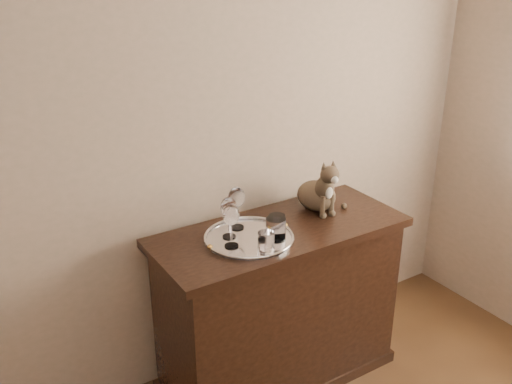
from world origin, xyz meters
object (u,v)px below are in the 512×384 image
at_px(tumbler_c, 277,224).
at_px(cat, 317,182).
at_px(wine_glass_a, 229,217).
at_px(wine_glass_c, 231,226).
at_px(sideboard, 279,306).
at_px(tray, 249,239).
at_px(wine_glass_b, 237,208).
at_px(tumbler_a, 276,229).
at_px(tumbler_b, 266,241).

relative_size(tumbler_c, cat, 0.30).
xyz_separation_m(wine_glass_a, tumbler_c, (0.20, -0.07, -0.05)).
bearing_deg(wine_glass_c, sideboard, 8.57).
bearing_deg(tray, tumbler_c, -8.16).
relative_size(wine_glass_b, tumbler_a, 2.01).
height_order(sideboard, wine_glass_c, wine_glass_c).
height_order(sideboard, cat, cat).
distance_m(tray, wine_glass_b, 0.15).
bearing_deg(tray, wine_glass_a, 142.23).
bearing_deg(cat, wine_glass_c, -161.34).
relative_size(tray, tumbler_a, 4.02).
relative_size(wine_glass_b, cat, 0.72).
height_order(tumbler_a, tumbler_b, tumbler_a).
relative_size(wine_glass_b, wine_glass_c, 1.03).
bearing_deg(tray, tumbler_b, -87.93).
height_order(tumbler_a, cat, cat).
height_order(wine_glass_a, wine_glass_b, wine_glass_b).
bearing_deg(wine_glass_a, sideboard, -8.55).
bearing_deg(wine_glass_c, wine_glass_b, 51.92).
height_order(wine_glass_c, tumbler_c, wine_glass_c).
height_order(tumbler_c, cat, cat).
bearing_deg(tumbler_c, wine_glass_a, 160.16).
bearing_deg(wine_glass_c, tumbler_b, -43.43).
bearing_deg(tumbler_a, tray, 141.40).
xyz_separation_m(tumbler_c, cat, (0.32, 0.12, 0.09)).
bearing_deg(cat, wine_glass_b, -175.78).
bearing_deg(sideboard, cat, 17.61).
bearing_deg(tumbler_b, wine_glass_b, 89.86).
distance_m(tray, cat, 0.48).
height_order(tumbler_a, tumbler_c, tumbler_a).
height_order(tray, tumbler_a, tumbler_a).
bearing_deg(sideboard, tumbler_c, -140.85).
relative_size(wine_glass_b, tumbler_c, 2.39).
relative_size(sideboard, wine_glass_c, 6.17).
height_order(sideboard, tumbler_c, tumbler_c).
relative_size(wine_glass_c, cat, 0.70).
bearing_deg(wine_glass_b, tumbler_a, -65.17).
distance_m(wine_glass_a, tumbler_a, 0.21).
bearing_deg(cat, sideboard, -156.82).
bearing_deg(wine_glass_b, wine_glass_c, -128.08).
height_order(tray, wine_glass_b, wine_glass_b).
xyz_separation_m(wine_glass_a, tumbler_b, (0.07, -0.18, -0.06)).
bearing_deg(wine_glass_b, tumbler_c, -46.01).
xyz_separation_m(wine_glass_b, wine_glass_c, (-0.11, -0.14, -0.00)).
bearing_deg(tray, sideboard, 5.47).
distance_m(wine_glass_c, cat, 0.57).
relative_size(sideboard, cat, 4.32).
relative_size(sideboard, tumbler_b, 15.04).
distance_m(tray, tumbler_a, 0.13).
bearing_deg(tumbler_c, tumbler_a, -127.73).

